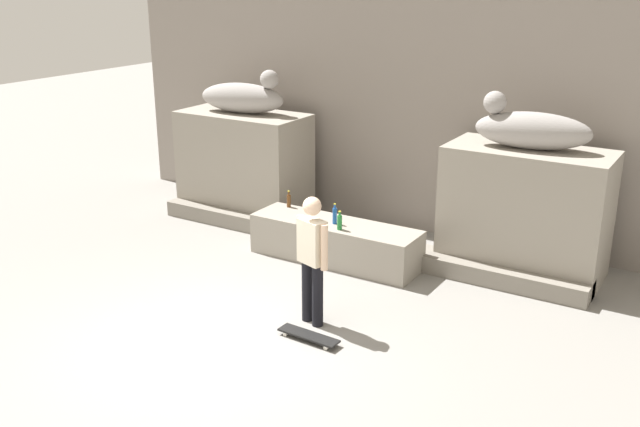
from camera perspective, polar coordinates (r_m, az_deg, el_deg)
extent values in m
plane|color=gray|center=(8.95, -8.82, -9.98)|extent=(40.00, 40.00, 0.00)
cube|color=gray|center=(12.38, 6.72, 12.69)|extent=(10.95, 0.60, 5.98)
cube|color=gray|center=(13.08, -5.97, 3.87)|extent=(2.30, 1.13, 1.86)
cube|color=gray|center=(10.87, 15.81, 0.14)|extent=(2.30, 1.13, 1.86)
ellipsoid|color=#9A9591|center=(12.83, -6.15, 9.02)|extent=(1.66, 0.75, 0.52)
sphere|color=#9A9591|center=(12.50, -4.00, 10.48)|extent=(0.32, 0.32, 0.32)
ellipsoid|color=#9A9591|center=(10.56, 16.38, 6.27)|extent=(1.66, 0.77, 0.52)
sphere|color=#9A9591|center=(10.58, 13.59, 8.50)|extent=(0.32, 0.32, 0.32)
cube|color=gray|center=(11.05, 1.20, -2.24)|extent=(2.66, 0.76, 0.62)
cylinder|color=black|center=(9.20, -1.01, -6.07)|extent=(0.14, 0.14, 0.82)
cylinder|color=black|center=(9.06, -0.19, -6.47)|extent=(0.14, 0.14, 0.82)
cube|color=beige|center=(8.86, -0.62, -2.22)|extent=(0.40, 0.30, 0.56)
sphere|color=beige|center=(8.70, -0.63, 0.58)|extent=(0.23, 0.23, 0.23)
cylinder|color=beige|center=(9.02, -1.54, -1.89)|extent=(0.09, 0.09, 0.58)
cylinder|color=beige|center=(8.70, 0.34, -2.68)|extent=(0.09, 0.09, 0.58)
cube|color=black|center=(8.86, -0.90, -9.56)|extent=(0.81, 0.24, 0.02)
cylinder|color=white|center=(8.78, 0.99, -10.14)|extent=(0.06, 0.03, 0.06)
cylinder|color=white|center=(8.68, 0.47, -10.51)|extent=(0.06, 0.03, 0.06)
cylinder|color=white|center=(9.09, -2.21, -9.09)|extent=(0.06, 0.03, 0.06)
cylinder|color=white|center=(8.99, -2.75, -9.44)|extent=(0.06, 0.03, 0.06)
cylinder|color=#1E722D|center=(10.62, 1.55, -0.72)|extent=(0.07, 0.07, 0.22)
cylinder|color=#1E722D|center=(10.58, 1.56, -0.02)|extent=(0.03, 0.03, 0.06)
cylinder|color=yellow|center=(10.57, 1.56, 0.17)|extent=(0.04, 0.04, 0.01)
cylinder|color=#194C99|center=(10.86, 1.16, -0.19)|extent=(0.07, 0.07, 0.24)
cylinder|color=#194C99|center=(10.81, 1.17, 0.57)|extent=(0.03, 0.03, 0.06)
cylinder|color=yellow|center=(10.80, 1.17, 0.75)|extent=(0.04, 0.04, 0.01)
cylinder|color=#593314|center=(11.64, -2.47, 0.99)|extent=(0.06, 0.06, 0.20)
cylinder|color=#593314|center=(11.60, -2.48, 1.60)|extent=(0.03, 0.03, 0.06)
cylinder|color=yellow|center=(11.59, -2.48, 1.77)|extent=(0.03, 0.03, 0.01)
cube|color=gray|center=(11.52, 2.46, -2.30)|extent=(7.37, 0.50, 0.26)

